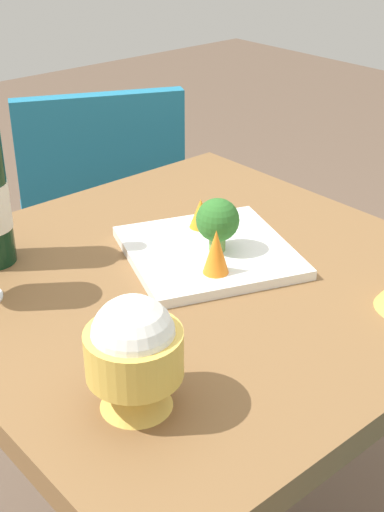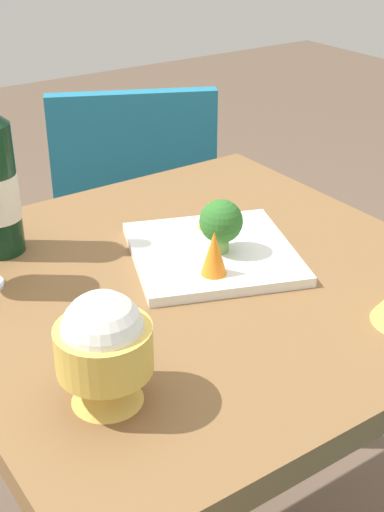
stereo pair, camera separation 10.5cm
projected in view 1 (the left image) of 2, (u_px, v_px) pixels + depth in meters
dining_table at (192, 332)px, 1.12m from camera, size 0.76×0.76×0.75m
chair_by_wall at (101, 209)px, 1.81m from camera, size 0.53×0.53×0.85m
rice_bowl at (134, 352)px, 0.77m from camera, size 0.11×0.11×0.14m
serving_plate at (209, 252)px, 1.11m from camera, size 0.32×0.32×0.02m
broccoli_floret at (218, 221)px, 1.08m from camera, size 0.07×0.07×0.09m
carrot_garnish_left at (201, 213)px, 1.16m from camera, size 0.04×0.04×0.05m
carrot_garnish_right at (216, 252)px, 1.02m from camera, size 0.04×0.04×0.07m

